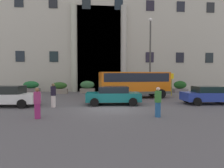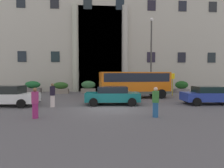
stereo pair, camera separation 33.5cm
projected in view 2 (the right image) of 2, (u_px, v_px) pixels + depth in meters
ground_plane at (109, 108)px, 13.46m from camera, size 80.00×64.00×0.12m
office_building_facade at (103, 22)px, 30.37m from camera, size 37.89×9.65×21.29m
orange_minibus at (134, 82)px, 19.05m from camera, size 6.92×3.11×2.54m
bus_stop_sign at (172, 82)px, 20.75m from camera, size 0.44×0.08×2.43m
hedge_planter_entrance_left at (88, 87)px, 23.96m from camera, size 1.81×0.81×1.52m
hedge_planter_entrance_right at (119, 88)px, 23.70m from camera, size 2.07×0.78×1.39m
hedge_planter_west at (182, 87)px, 24.70m from camera, size 1.76×0.94×1.47m
hedge_planter_far_east at (33, 87)px, 23.53m from camera, size 1.92×0.98×1.51m
hedge_planter_east at (61, 88)px, 23.32m from camera, size 1.89×0.91×1.38m
parked_sedan_second at (112, 95)px, 14.74m from camera, size 4.14×2.13×1.39m
parked_hatchback_near at (6, 96)px, 13.98m from camera, size 4.59×2.16×1.50m
parked_estate_mid at (209, 95)px, 14.89m from camera, size 3.99×2.06×1.38m
motorcycle_far_end at (28, 97)px, 15.99m from camera, size 2.07×0.58×0.89m
motorcycle_near_kerb at (121, 96)px, 16.84m from camera, size 1.98×0.64×0.89m
pedestrian_man_crossing at (156, 102)px, 10.34m from camera, size 0.36×0.36×1.62m
pedestrian_child_trailing at (53, 95)px, 13.56m from camera, size 0.36×0.36×1.69m
pedestrian_man_red_shirt at (35, 103)px, 10.07m from camera, size 0.36×0.36×1.61m
lamppost_plaza_centre at (151, 51)px, 22.42m from camera, size 0.40×0.40×8.85m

